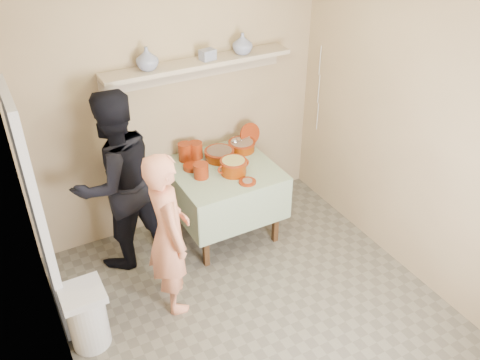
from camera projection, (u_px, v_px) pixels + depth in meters
ground at (267, 324)px, 4.21m from camera, size 3.50×3.50×0.00m
tile_panel at (38, 217)px, 3.79m from camera, size 0.06×0.70×2.00m
plate_stack_a at (185, 152)px, 4.93m from camera, size 0.13×0.13×0.18m
plate_stack_b at (196, 150)px, 4.97m from camera, size 0.14×0.14×0.17m
bowl_stack at (201, 171)px, 4.67m from camera, size 0.14×0.14×0.14m
empty_bowl at (191, 167)px, 4.82m from camera, size 0.16×0.16×0.05m
propped_lid at (250, 134)px, 5.18m from camera, size 0.24×0.10×0.23m
vase_right at (242, 43)px, 4.68m from camera, size 0.19×0.19×0.20m
vase_left at (147, 59)px, 4.32m from camera, size 0.22×0.22×0.20m
ceramic_box at (208, 55)px, 4.56m from camera, size 0.15×0.12×0.10m
person_cook at (169, 234)px, 4.05m from camera, size 0.40×0.57×1.46m
person_helper at (116, 182)px, 4.47m from camera, size 0.98×0.86×1.71m
room_shell at (274, 155)px, 3.34m from camera, size 3.04×3.54×2.62m
serving_table at (223, 178)px, 4.91m from camera, size 0.97×0.97×0.76m
cazuela_meat_a at (219, 154)px, 4.96m from camera, size 0.30×0.30×0.10m
cazuela_meat_b at (242, 145)px, 5.11m from camera, size 0.28×0.28×0.10m
ladle at (235, 142)px, 5.06m from camera, size 0.08×0.26×0.19m
cazuela_rice at (234, 166)px, 4.72m from camera, size 0.33×0.25×0.14m
front_plate at (247, 182)px, 4.62m from camera, size 0.16×0.16×0.03m
wall_shelf at (198, 65)px, 4.61m from camera, size 1.80×0.25×0.21m
trash_bin at (87, 317)px, 3.90m from camera, size 0.32×0.32×0.56m
electrical_cord at (319, 89)px, 5.22m from camera, size 0.01×0.05×0.90m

